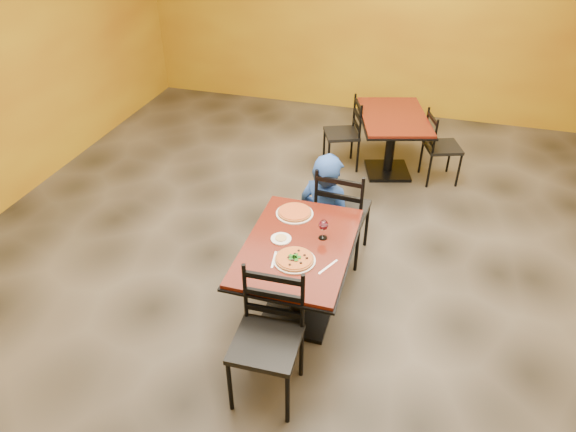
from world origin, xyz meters
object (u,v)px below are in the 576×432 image
(plate_main, at_px, (294,260))
(wine_glass, at_px, (323,229))
(diner, at_px, (326,206))
(chair_main_far, at_px, (343,210))
(plate_far, at_px, (295,214))
(table_second, at_px, (392,131))
(pizza_main, at_px, (294,259))
(side_plate, at_px, (281,239))
(chair_main_near, at_px, (266,344))
(chair_second_left, at_px, (342,134))
(table_main, at_px, (298,263))
(chair_second_right, at_px, (443,147))
(pizza_far, at_px, (295,212))

(plate_main, relative_size, wine_glass, 1.72)
(diner, bearing_deg, chair_main_far, -150.15)
(chair_main_far, bearing_deg, plate_far, 63.38)
(table_second, relative_size, plate_main, 4.18)
(pizza_main, relative_size, side_plate, 1.77)
(diner, height_order, side_plate, diner)
(plate_main, bearing_deg, chair_main_near, -92.95)
(chair_second_left, bearing_deg, plate_main, -17.85)
(plate_far, bearing_deg, plate_main, -74.46)
(side_plate, xyz_separation_m, wine_glass, (0.31, 0.11, 0.08))
(diner, distance_m, pizza_main, 1.12)
(chair_second_left, bearing_deg, table_main, -18.10)
(table_second, distance_m, pizza_main, 2.88)
(table_main, distance_m, chair_main_near, 0.80)
(table_second, distance_m, side_plate, 2.68)
(chair_main_near, bearing_deg, chair_second_right, 71.69)
(chair_second_right, relative_size, pizza_far, 3.04)
(table_main, relative_size, side_plate, 7.69)
(plate_far, bearing_deg, chair_second_right, 62.90)
(table_second, height_order, diner, diner)
(table_main, relative_size, plate_far, 3.97)
(plate_main, distance_m, wine_glass, 0.37)
(chair_main_far, height_order, side_plate, chair_main_far)
(chair_second_right, bearing_deg, pizza_main, 141.29)
(table_second, distance_m, wine_glass, 2.54)
(chair_second_left, relative_size, diner, 0.81)
(diner, height_order, pizza_main, diner)
(plate_main, relative_size, side_plate, 1.94)
(diner, bearing_deg, side_plate, 97.79)
(pizza_main, bearing_deg, chair_second_left, 94.01)
(chair_main_far, bearing_deg, table_main, 82.71)
(table_second, distance_m, plate_main, 2.87)
(table_main, distance_m, plate_main, 0.29)
(plate_main, relative_size, pizza_main, 1.09)
(pizza_far, relative_size, wine_glass, 1.56)
(plate_far, bearing_deg, chair_second_left, 90.93)
(chair_second_right, xyz_separation_m, pizza_far, (-1.15, -2.25, 0.35))
(pizza_main, height_order, wine_glass, wine_glass)
(plate_main, bearing_deg, side_plate, 127.35)
(chair_main_far, xyz_separation_m, plate_far, (-0.31, -0.54, 0.26))
(chair_second_left, distance_m, side_plate, 2.64)
(diner, distance_m, pizza_far, 0.58)
(chair_main_far, height_order, pizza_far, chair_main_far)
(chair_main_far, distance_m, pizza_main, 1.17)
(table_main, height_order, chair_main_near, chair_main_near)
(chair_second_left, relative_size, pizza_far, 3.10)
(table_second, height_order, plate_far, plate_far)
(table_main, distance_m, table_second, 2.67)
(chair_main_far, bearing_deg, diner, 14.60)
(chair_second_left, height_order, pizza_main, chair_second_left)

